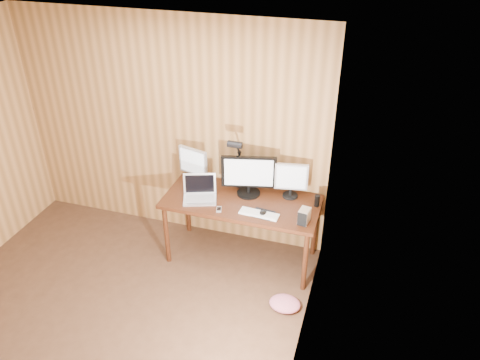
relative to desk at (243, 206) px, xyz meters
The scene contains 14 objects.
room_shell 2.04m from the desk, 118.65° to the right, with size 4.00×4.00×4.00m.
desk is the anchor object (origin of this frame).
monitor_center 0.36m from the desk, 61.09° to the left, with size 0.56×0.25×0.44m.
monitor_left 0.71m from the desk, 166.98° to the left, with size 0.35×0.17×0.40m.
monitor_right 0.58m from the desk, 17.35° to the left, with size 0.34×0.16×0.38m.
laptop 0.49m from the desk, 160.76° to the right, with size 0.40×0.36×0.24m.
keyboard 0.38m from the desk, 48.05° to the right, with size 0.40×0.14×0.02m.
mousepad 0.39m from the desk, 41.95° to the right, with size 0.21×0.17×0.00m, color black.
mouse 0.40m from the desk, 41.95° to the right, with size 0.07×0.11×0.04m, color black.
hard_drive 0.76m from the desk, 21.61° to the right, with size 0.11×0.15×0.15m.
phone 0.37m from the desk, 118.25° to the right, with size 0.07×0.11×0.01m.
speaker 0.78m from the desk, ahead, with size 0.05×0.05×0.13m, color black.
desk_lamp 0.54m from the desk, 134.79° to the left, with size 0.15×0.21×0.65m.
fabric_pile 1.08m from the desk, 47.10° to the right, with size 0.30×0.25×0.10m, color #BF5C71, non-canonical shape.
Camera 1 is at (2.09, -2.21, 3.38)m, focal length 35.00 mm.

